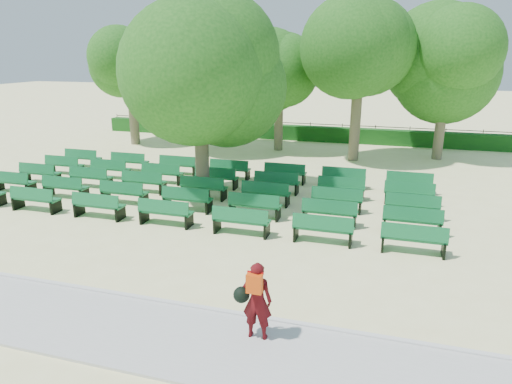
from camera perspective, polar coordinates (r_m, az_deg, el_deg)
ground at (r=16.28m, az=-5.71°, el=-2.12°), size 120.00×120.00×0.00m
paving at (r=10.45m, az=-21.65°, el=-14.73°), size 30.00×2.20×0.06m
curb at (r=11.23m, az=-18.04°, el=-11.90°), size 30.00×0.12×0.10m
hedge at (r=29.22m, az=4.70°, el=7.41°), size 26.00×0.70×0.90m
fence at (r=29.69m, az=4.84°, el=6.67°), size 26.00×0.10×1.02m
tree_line at (r=25.47m, az=2.79°, el=4.98°), size 21.80×6.80×7.04m
bench_array at (r=17.50m, az=-6.54°, el=-0.46°), size 1.76×0.58×1.11m
tree_among at (r=16.80m, az=-7.10°, el=13.74°), size 4.81×4.81×6.58m
person at (r=8.82m, az=-0.03°, el=-13.28°), size 0.74×0.45×1.57m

